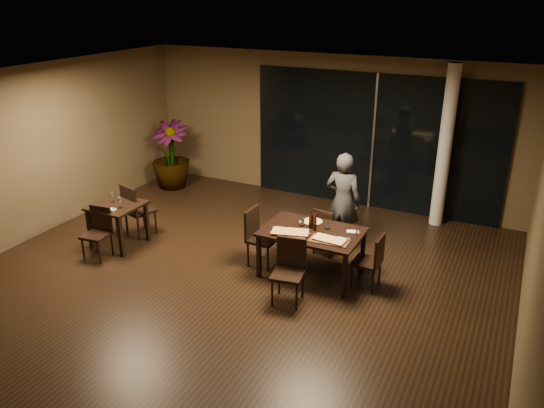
# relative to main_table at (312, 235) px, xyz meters

# --- Properties ---
(ground) EXTENTS (8.00, 8.00, 0.00)m
(ground) POSITION_rel_main_table_xyz_m (-1.00, -0.80, -0.68)
(ground) COLOR black
(ground) RESTS_ON ground
(wall_back) EXTENTS (8.00, 0.10, 3.00)m
(wall_back) POSITION_rel_main_table_xyz_m (-1.00, 3.25, 0.82)
(wall_back) COLOR brown
(wall_back) RESTS_ON ground
(wall_left) EXTENTS (0.10, 8.00, 3.00)m
(wall_left) POSITION_rel_main_table_xyz_m (-5.05, -0.80, 0.82)
(wall_left) COLOR brown
(wall_left) RESTS_ON ground
(wall_right) EXTENTS (0.10, 8.00, 3.00)m
(wall_right) POSITION_rel_main_table_xyz_m (3.05, -0.80, 0.82)
(wall_right) COLOR brown
(wall_right) RESTS_ON ground
(ceiling) EXTENTS (8.00, 8.00, 0.04)m
(ceiling) POSITION_rel_main_table_xyz_m (-1.00, -0.80, 2.34)
(ceiling) COLOR silver
(ceiling) RESTS_ON wall_back
(window_panel) EXTENTS (5.00, 0.06, 2.70)m
(window_panel) POSITION_rel_main_table_xyz_m (0.00, 3.16, 0.67)
(window_panel) COLOR black
(window_panel) RESTS_ON ground
(column) EXTENTS (0.24, 0.24, 3.00)m
(column) POSITION_rel_main_table_xyz_m (1.40, 2.85, 0.82)
(column) COLOR silver
(column) RESTS_ON ground
(main_table) EXTENTS (1.50, 1.00, 0.75)m
(main_table) POSITION_rel_main_table_xyz_m (0.00, 0.00, 0.00)
(main_table) COLOR black
(main_table) RESTS_ON ground
(side_table) EXTENTS (0.80, 0.80, 0.75)m
(side_table) POSITION_rel_main_table_xyz_m (-3.40, -0.50, -0.05)
(side_table) COLOR black
(side_table) RESTS_ON ground
(chair_main_far) EXTENTS (0.45, 0.45, 0.84)m
(chair_main_far) POSITION_rel_main_table_xyz_m (-0.04, 0.70, -0.21)
(chair_main_far) COLOR black
(chair_main_far) RESTS_ON ground
(chair_main_near) EXTENTS (0.49, 0.49, 0.93)m
(chair_main_near) POSITION_rel_main_table_xyz_m (-0.01, -0.81, -0.16)
(chair_main_near) COLOR black
(chair_main_near) RESTS_ON ground
(chair_main_left) EXTENTS (0.45, 0.45, 0.95)m
(chair_main_left) POSITION_rel_main_table_xyz_m (-0.90, -0.04, -0.15)
(chair_main_left) COLOR black
(chair_main_left) RESTS_ON ground
(chair_main_right) EXTENTS (0.41, 0.41, 0.85)m
(chair_main_right) POSITION_rel_main_table_xyz_m (0.95, 0.02, -0.20)
(chair_main_right) COLOR black
(chair_main_right) RESTS_ON ground
(chair_side_far) EXTENTS (0.56, 0.56, 0.97)m
(chair_side_far) POSITION_rel_main_table_xyz_m (-3.35, -0.09, -0.13)
(chair_side_far) COLOR black
(chair_side_far) RESTS_ON ground
(chair_side_near) EXTENTS (0.44, 0.44, 0.86)m
(chair_side_near) POSITION_rel_main_table_xyz_m (-3.40, -0.98, -0.19)
(chair_side_near) COLOR black
(chair_side_near) RESTS_ON ground
(diner) EXTENTS (0.58, 0.39, 1.69)m
(diner) POSITION_rel_main_table_xyz_m (0.10, 1.12, 0.17)
(diner) COLOR #292B2E
(diner) RESTS_ON ground
(potted_plant) EXTENTS (0.96, 0.96, 1.49)m
(potted_plant) POSITION_rel_main_table_xyz_m (-4.32, 2.29, 0.07)
(potted_plant) COLOR #214B19
(potted_plant) RESTS_ON ground
(pizza_board_left) EXTENTS (0.57, 0.30, 0.01)m
(pizza_board_left) POSITION_rel_main_table_xyz_m (-0.26, -0.24, 0.08)
(pizza_board_left) COLOR #422815
(pizza_board_left) RESTS_ON main_table
(pizza_board_right) EXTENTS (0.59, 0.32, 0.01)m
(pizza_board_right) POSITION_rel_main_table_xyz_m (0.36, -0.22, 0.08)
(pizza_board_right) COLOR #432415
(pizza_board_right) RESTS_ON main_table
(oblong_pizza_left) EXTENTS (0.58, 0.38, 0.02)m
(oblong_pizza_left) POSITION_rel_main_table_xyz_m (-0.26, -0.24, 0.10)
(oblong_pizza_left) COLOR #6B090C
(oblong_pizza_left) RESTS_ON pizza_board_left
(oblong_pizza_right) EXTENTS (0.47, 0.24, 0.02)m
(oblong_pizza_right) POSITION_rel_main_table_xyz_m (0.36, -0.22, 0.10)
(oblong_pizza_right) COLOR maroon
(oblong_pizza_right) RESTS_ON pizza_board_right
(round_pizza) EXTENTS (0.30, 0.30, 0.01)m
(round_pizza) POSITION_rel_main_table_xyz_m (-0.11, 0.30, 0.08)
(round_pizza) COLOR red
(round_pizza) RESTS_ON main_table
(bottle_a) EXTENTS (0.06, 0.06, 0.28)m
(bottle_a) POSITION_rel_main_table_xyz_m (-0.06, 0.08, 0.22)
(bottle_a) COLOR black
(bottle_a) RESTS_ON main_table
(bottle_b) EXTENTS (0.05, 0.05, 0.25)m
(bottle_b) POSITION_rel_main_table_xyz_m (0.03, 0.04, 0.20)
(bottle_b) COLOR black
(bottle_b) RESTS_ON main_table
(bottle_c) EXTENTS (0.07, 0.07, 0.31)m
(bottle_c) POSITION_rel_main_table_xyz_m (-0.03, 0.14, 0.23)
(bottle_c) COLOR black
(bottle_c) RESTS_ON main_table
(tumbler_left) EXTENTS (0.08, 0.08, 0.10)m
(tumbler_left) POSITION_rel_main_table_xyz_m (-0.22, 0.10, 0.12)
(tumbler_left) COLOR white
(tumbler_left) RESTS_ON main_table
(tumbler_right) EXTENTS (0.08, 0.08, 0.09)m
(tumbler_right) POSITION_rel_main_table_xyz_m (0.18, 0.17, 0.12)
(tumbler_right) COLOR white
(tumbler_right) RESTS_ON main_table
(napkin_near) EXTENTS (0.18, 0.11, 0.01)m
(napkin_near) POSITION_rel_main_table_xyz_m (0.53, -0.09, 0.08)
(napkin_near) COLOR silver
(napkin_near) RESTS_ON main_table
(napkin_far) EXTENTS (0.20, 0.14, 0.01)m
(napkin_far) POSITION_rel_main_table_xyz_m (0.57, 0.22, 0.08)
(napkin_far) COLOR silver
(napkin_far) RESTS_ON main_table
(wine_glass_a) EXTENTS (0.08, 0.08, 0.18)m
(wine_glass_a) POSITION_rel_main_table_xyz_m (-3.54, -0.44, 0.16)
(wine_glass_a) COLOR white
(wine_glass_a) RESTS_ON side_table
(wine_glass_b) EXTENTS (0.08, 0.08, 0.19)m
(wine_glass_b) POSITION_rel_main_table_xyz_m (-3.25, -0.58, 0.17)
(wine_glass_b) COLOR white
(wine_glass_b) RESTS_ON side_table
(side_napkin) EXTENTS (0.19, 0.14, 0.01)m
(side_napkin) POSITION_rel_main_table_xyz_m (-3.33, -0.73, 0.08)
(side_napkin) COLOR white
(side_napkin) RESTS_ON side_table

